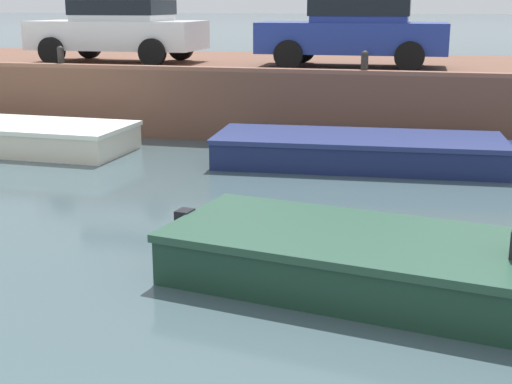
{
  "coord_description": "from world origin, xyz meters",
  "views": [
    {
      "loc": [
        1.74,
        -1.09,
        2.75
      ],
      "look_at": [
        0.38,
        4.47,
        1.23
      ],
      "focal_mm": 50.0,
      "sensor_mm": 36.0,
      "label": 1
    }
  ],
  "objects": [
    {
      "name": "ground_plane",
      "position": [
        0.0,
        6.38,
        0.0
      ],
      "size": [
        400.0,
        400.0,
        0.0
      ],
      "primitive_type": "plane",
      "color": "#3D5156"
    },
    {
      "name": "far_quay_wall",
      "position": [
        0.0,
        15.76,
        0.71
      ],
      "size": [
        60.0,
        6.0,
        1.42
      ],
      "primitive_type": "cube",
      "color": "brown",
      "rests_on": "ground"
    },
    {
      "name": "far_wall_coping",
      "position": [
        0.0,
        12.88,
        1.46
      ],
      "size": [
        60.0,
        0.24,
        0.08
      ],
      "primitive_type": "cube",
      "color": "brown",
      "rests_on": "far_quay_wall"
    },
    {
      "name": "boat_moored_west_cream",
      "position": [
        -6.28,
        11.02,
        0.26
      ],
      "size": [
        5.54,
        2.0,
        0.53
      ],
      "color": "silver",
      "rests_on": "ground"
    },
    {
      "name": "boat_moored_central_navy",
      "position": [
        0.82,
        11.2,
        0.26
      ],
      "size": [
        6.0,
        2.11,
        0.52
      ],
      "color": "navy",
      "rests_on": "ground"
    },
    {
      "name": "motorboat_passing",
      "position": [
        2.12,
        5.48,
        0.27
      ],
      "size": [
        6.44,
        2.65,
        1.02
      ],
      "color": "#193828",
      "rests_on": "ground"
    },
    {
      "name": "car_leftmost_white",
      "position": [
        -5.31,
        14.51,
        2.27
      ],
      "size": [
        3.9,
        2.02,
        1.54
      ],
      "color": "white",
      "rests_on": "far_quay_wall"
    },
    {
      "name": "car_left_inner_blue",
      "position": [
        0.11,
        14.52,
        2.27
      ],
      "size": [
        3.99,
        2.03,
        1.54
      ],
      "color": "#233893",
      "rests_on": "far_quay_wall"
    },
    {
      "name": "mooring_bollard_west",
      "position": [
        -6.03,
        13.01,
        1.66
      ],
      "size": [
        0.15,
        0.15,
        0.45
      ],
      "color": "#2D2B28",
      "rests_on": "far_quay_wall"
    },
    {
      "name": "mooring_bollard_mid",
      "position": [
        0.47,
        13.01,
        1.66
      ],
      "size": [
        0.15,
        0.15,
        0.45
      ],
      "color": "#2D2B28",
      "rests_on": "far_quay_wall"
    }
  ]
}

